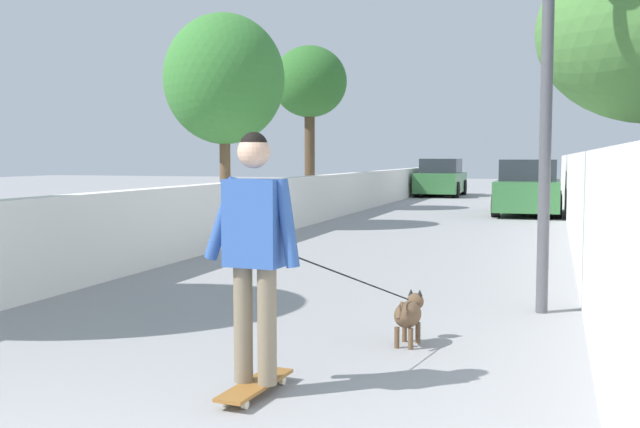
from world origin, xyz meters
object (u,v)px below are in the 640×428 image
(person_skateboarder, at_px, (254,238))
(car_near, at_px, (528,189))
(tree_left_mid, at_px, (224,80))
(dog, at_px, (408,313))
(car_far, at_px, (441,179))
(skateboard, at_px, (255,385))
(lamp_post, at_px, (548,14))
(tree_left_distant, at_px, (310,84))

(person_skateboarder, relative_size, car_near, 0.44)
(tree_left_mid, xyz_separation_m, car_near, (6.34, -6.34, -2.61))
(dog, distance_m, car_near, 15.38)
(person_skateboarder, distance_m, car_far, 26.45)
(tree_left_mid, relative_size, skateboard, 5.87)
(lamp_post, xyz_separation_m, car_near, (13.64, 0.60, -2.33))
(tree_left_mid, relative_size, dog, 2.46)
(skateboard, relative_size, car_near, 0.21)
(car_near, relative_size, car_far, 0.99)
(tree_left_mid, distance_m, person_skateboarder, 12.06)
(lamp_post, distance_m, skateboard, 4.84)
(tree_left_distant, xyz_separation_m, lamp_post, (-13.30, -6.93, -0.75))
(tree_left_mid, relative_size, person_skateboarder, 2.82)
(tree_left_mid, distance_m, skateboard, 12.29)
(tree_left_distant, bearing_deg, tree_left_mid, 179.92)
(tree_left_mid, bearing_deg, person_skateboarder, -154.29)
(lamp_post, bearing_deg, person_skateboarder, 151.91)
(tree_left_mid, height_order, skateboard, tree_left_mid)
(skateboard, xyz_separation_m, car_near, (17.01, -1.20, 0.65))
(person_skateboarder, bearing_deg, dog, -23.88)
(skateboard, relative_size, dog, 0.42)
(lamp_post, distance_m, car_far, 23.48)
(lamp_post, relative_size, skateboard, 5.48)
(dog, bearing_deg, skateboard, 156.12)
(car_near, bearing_deg, skateboard, 175.96)
(dog, height_order, car_far, car_far)
(lamp_post, xyz_separation_m, skateboard, (-3.38, 1.80, -2.97))
(person_skateboarder, distance_m, car_near, 17.06)
(person_skateboarder, xyz_separation_m, dog, (1.65, -0.73, -0.80))
(skateboard, bearing_deg, lamp_post, -28.09)
(car_near, bearing_deg, car_far, 22.20)
(skateboard, height_order, dog, dog)
(tree_left_distant, height_order, dog, tree_left_distant)
(lamp_post, height_order, skateboard, lamp_post)
(car_near, bearing_deg, dog, 178.24)
(skateboard, relative_size, person_skateboarder, 0.48)
(tree_left_mid, height_order, lamp_post, tree_left_mid)
(dog, bearing_deg, tree_left_distant, 21.31)
(tree_left_mid, bearing_deg, car_far, -9.23)
(skateboard, bearing_deg, person_skateboarder, 153.43)
(tree_left_mid, height_order, car_near, tree_left_mid)
(skateboard, distance_m, dog, 1.82)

